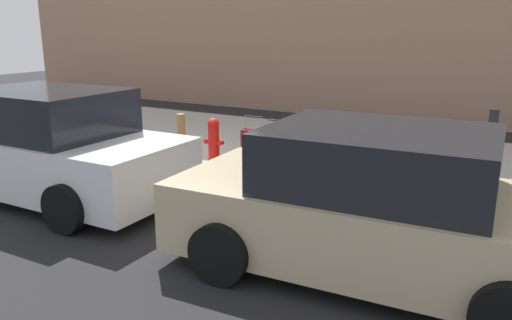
# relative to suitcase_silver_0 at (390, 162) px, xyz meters

# --- Properties ---
(ground_plane) EXTENTS (40.00, 40.00, 0.00)m
(ground_plane) POSITION_rel_suitcase_silver_0_xyz_m (3.63, 0.83, -0.51)
(ground_plane) COLOR black
(sidewalk_curb) EXTENTS (18.00, 5.00, 0.14)m
(sidewalk_curb) POSITION_rel_suitcase_silver_0_xyz_m (3.63, -1.67, -0.44)
(sidewalk_curb) COLOR #ADA89E
(sidewalk_curb) RESTS_ON ground_plane
(suitcase_silver_0) EXTENTS (0.40, 0.29, 1.03)m
(suitcase_silver_0) POSITION_rel_suitcase_silver_0_xyz_m (0.00, 0.00, 0.00)
(suitcase_silver_0) COLOR #9EA0A8
(suitcase_silver_0) RESTS_ON sidewalk_curb
(suitcase_black_1) EXTENTS (0.39, 0.22, 1.00)m
(suitcase_black_1) POSITION_rel_suitcase_silver_0_xyz_m (0.47, 0.15, -0.03)
(suitcase_black_1) COLOR black
(suitcase_black_1) RESTS_ON sidewalk_curb
(suitcase_navy_2) EXTENTS (0.39, 0.22, 0.90)m
(suitcase_navy_2) POSITION_rel_suitcase_silver_0_xyz_m (0.95, 0.14, -0.04)
(suitcase_navy_2) COLOR navy
(suitcase_navy_2) RESTS_ON sidewalk_curb
(suitcase_red_3) EXTENTS (0.38, 0.26, 0.74)m
(suitcase_red_3) POSITION_rel_suitcase_silver_0_xyz_m (1.42, 0.09, -0.11)
(suitcase_red_3) COLOR red
(suitcase_red_3) RESTS_ON sidewalk_curb
(suitcase_teal_4) EXTENTS (0.39, 0.22, 0.88)m
(suitcase_teal_4) POSITION_rel_suitcase_silver_0_xyz_m (1.89, 0.11, -0.02)
(suitcase_teal_4) COLOR #0F606B
(suitcase_teal_4) RESTS_ON sidewalk_curb
(suitcase_maroon_5) EXTENTS (0.41, 0.23, 0.89)m
(suitcase_maroon_5) POSITION_rel_suitcase_silver_0_xyz_m (2.38, 0.03, -0.04)
(suitcase_maroon_5) COLOR maroon
(suitcase_maroon_5) RESTS_ON sidewalk_curb
(fire_hydrant) EXTENTS (0.39, 0.21, 0.79)m
(fire_hydrant) POSITION_rel_suitcase_silver_0_xyz_m (3.19, 0.07, 0.04)
(fire_hydrant) COLOR red
(fire_hydrant) RESTS_ON sidewalk_curb
(bollard_post) EXTENTS (0.15, 0.15, 0.83)m
(bollard_post) POSITION_rel_suitcase_silver_0_xyz_m (3.81, 0.22, 0.05)
(bollard_post) COLOR brown
(bollard_post) RESTS_ON sidewalk_curb
(parking_meter) EXTENTS (0.12, 0.09, 1.27)m
(parking_meter) POSITION_rel_suitcase_silver_0_xyz_m (-1.35, -0.18, 0.46)
(parking_meter) COLOR slate
(parking_meter) RESTS_ON sidewalk_curb
(parked_car_beige_0) EXTENTS (4.32, 2.28, 1.54)m
(parked_car_beige_0) POSITION_rel_suitcase_silver_0_xyz_m (-0.57, 2.61, 0.22)
(parked_car_beige_0) COLOR tan
(parked_car_beige_0) RESTS_ON ground_plane
(parked_car_white_1) EXTENTS (4.35, 2.08, 1.63)m
(parked_car_white_1) POSITION_rel_suitcase_silver_0_xyz_m (4.44, 2.61, 0.25)
(parked_car_white_1) COLOR silver
(parked_car_white_1) RESTS_ON ground_plane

